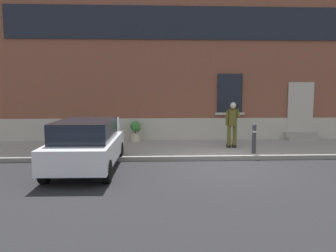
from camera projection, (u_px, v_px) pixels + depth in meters
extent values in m
plane|color=#232326|center=(224.00, 167.00, 10.25)|extent=(80.00, 80.00, 0.00)
cube|color=#99968E|center=(209.00, 148.00, 13.02)|extent=(24.00, 3.60, 0.15)
cube|color=gray|center=(218.00, 158.00, 11.18)|extent=(24.00, 0.12, 0.15)
cube|color=brown|center=(200.00, 59.00, 15.08)|extent=(24.00, 1.40, 7.50)
cube|color=#BCB7A8|center=(202.00, 130.00, 14.73)|extent=(24.00, 0.08, 1.10)
cube|color=#1E472D|center=(300.00, 108.00, 14.82)|extent=(1.00, 0.08, 2.10)
cube|color=#BCB7A8|center=(300.00, 107.00, 14.79)|extent=(1.16, 0.06, 2.24)
cube|color=black|center=(230.00, 93.00, 14.59)|extent=(1.10, 0.06, 1.70)
cube|color=#BCB7A8|center=(230.00, 114.00, 14.66)|extent=(1.30, 0.12, 0.10)
cube|color=black|center=(203.00, 23.00, 14.19)|extent=(16.80, 0.06, 1.40)
cube|color=#9E998E|center=(303.00, 138.00, 14.52)|extent=(1.42, 0.32, 0.16)
cube|color=#9E998E|center=(300.00, 136.00, 14.83)|extent=(1.42, 0.32, 0.32)
cube|color=white|center=(87.00, 149.00, 9.82)|extent=(1.83, 4.03, 0.64)
cube|color=black|center=(85.00, 130.00, 9.60)|extent=(1.59, 2.43, 0.56)
cube|color=black|center=(99.00, 145.00, 11.84)|extent=(1.66, 0.13, 0.20)
cube|color=yellow|center=(99.00, 140.00, 11.82)|extent=(0.52, 0.03, 0.12)
cube|color=#B21414|center=(78.00, 133.00, 11.77)|extent=(0.16, 0.04, 0.18)
cube|color=#B21414|center=(120.00, 133.00, 11.81)|extent=(0.16, 0.04, 0.18)
cube|color=white|center=(98.00, 126.00, 11.50)|extent=(1.49, 0.09, 0.60)
cylinder|color=black|center=(44.00, 172.00, 8.44)|extent=(0.21, 0.60, 0.60)
cylinder|color=black|center=(107.00, 171.00, 8.49)|extent=(0.21, 0.60, 0.60)
cylinder|color=black|center=(73.00, 151.00, 11.22)|extent=(0.21, 0.60, 0.60)
cylinder|color=black|center=(120.00, 151.00, 11.27)|extent=(0.21, 0.60, 0.60)
cylinder|color=#333338|center=(254.00, 140.00, 11.58)|extent=(0.14, 0.14, 0.95)
sphere|color=#333338|center=(254.00, 126.00, 11.53)|extent=(0.15, 0.15, 0.15)
cylinder|color=silver|center=(254.00, 131.00, 11.55)|extent=(0.15, 0.15, 0.06)
cylinder|color=#514C1E|center=(229.00, 136.00, 12.66)|extent=(0.15, 0.15, 0.82)
cube|color=black|center=(228.00, 146.00, 12.76)|extent=(0.12, 0.28, 0.10)
cylinder|color=#514C1E|center=(235.00, 136.00, 12.67)|extent=(0.15, 0.15, 0.82)
cube|color=black|center=(234.00, 146.00, 12.77)|extent=(0.12, 0.28, 0.10)
cylinder|color=#514C1E|center=(233.00, 118.00, 12.53)|extent=(0.34, 0.43, 0.66)
sphere|color=tan|center=(233.00, 106.00, 12.42)|extent=(0.22, 0.22, 0.22)
sphere|color=silver|center=(233.00, 105.00, 12.41)|extent=(0.21, 0.21, 0.21)
cylinder|color=#514C1E|center=(227.00, 118.00, 12.49)|extent=(0.09, 0.17, 0.57)
cylinder|color=#514C1E|center=(238.00, 112.00, 12.48)|extent=(0.09, 0.42, 0.41)
cube|color=black|center=(237.00, 106.00, 12.41)|extent=(0.07, 0.02, 0.15)
cylinder|color=#2D2D30|center=(75.00, 139.00, 13.82)|extent=(0.40, 0.40, 0.34)
cylinder|color=#2D2D30|center=(75.00, 135.00, 13.81)|extent=(0.44, 0.44, 0.05)
cylinder|color=#47331E|center=(75.00, 132.00, 13.79)|extent=(0.04, 0.04, 0.24)
sphere|color=#4C843D|center=(74.00, 128.00, 13.77)|extent=(0.44, 0.44, 0.44)
sphere|color=#4C843D|center=(77.00, 130.00, 13.74)|extent=(0.24, 0.24, 0.24)
cylinder|color=beige|center=(135.00, 137.00, 14.28)|extent=(0.40, 0.40, 0.34)
cylinder|color=beige|center=(135.00, 134.00, 14.26)|extent=(0.44, 0.44, 0.05)
cylinder|color=#47331E|center=(135.00, 130.00, 14.25)|extent=(0.04, 0.04, 0.24)
sphere|color=#387F33|center=(135.00, 126.00, 14.23)|extent=(0.44, 0.44, 0.44)
sphere|color=#387F33|center=(138.00, 129.00, 14.19)|extent=(0.24, 0.24, 0.24)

